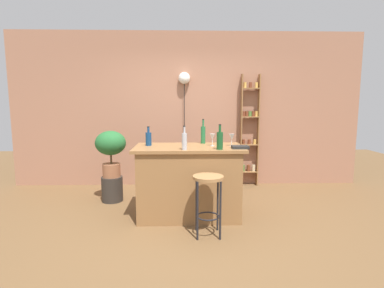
% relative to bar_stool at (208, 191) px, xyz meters
% --- Properties ---
extents(ground, '(12.00, 12.00, 0.00)m').
position_rel_bar_stool_xyz_m(ground, '(-0.21, 0.32, -0.53)').
color(ground, brown).
extents(back_wall, '(6.40, 0.10, 2.80)m').
position_rel_bar_stool_xyz_m(back_wall, '(-0.21, 2.27, 0.87)').
color(back_wall, '#9E6B51').
rests_on(back_wall, ground).
extents(kitchen_counter, '(1.44, 0.78, 0.96)m').
position_rel_bar_stool_xyz_m(kitchen_counter, '(-0.21, 0.62, -0.05)').
color(kitchen_counter, olive).
rests_on(kitchen_counter, ground).
extents(bar_stool, '(0.35, 0.35, 0.70)m').
position_rel_bar_stool_xyz_m(bar_stool, '(0.00, 0.00, 0.00)').
color(bar_stool, black).
rests_on(bar_stool, ground).
extents(spice_shelf, '(0.33, 0.13, 2.04)m').
position_rel_bar_stool_xyz_m(spice_shelf, '(0.93, 2.13, 0.50)').
color(spice_shelf, olive).
rests_on(spice_shelf, ground).
extents(plant_stool, '(0.33, 0.33, 0.39)m').
position_rel_bar_stool_xyz_m(plant_stool, '(-1.40, 1.27, -0.33)').
color(plant_stool, '#2D2823').
rests_on(plant_stool, ground).
extents(potted_plant, '(0.47, 0.42, 0.72)m').
position_rel_bar_stool_xyz_m(potted_plant, '(-1.40, 1.27, 0.32)').
color(potted_plant, '#935B3D').
rests_on(potted_plant, plant_stool).
extents(bottle_soda_blue, '(0.06, 0.06, 0.30)m').
position_rel_bar_stool_xyz_m(bottle_soda_blue, '(-0.27, 0.32, 0.54)').
color(bottle_soda_blue, '#B2B2B7').
rests_on(bottle_soda_blue, kitchen_counter).
extents(bottle_wine_red, '(0.07, 0.07, 0.35)m').
position_rel_bar_stool_xyz_m(bottle_wine_red, '(0.00, 0.91, 0.56)').
color(bottle_wine_red, '#236638').
rests_on(bottle_wine_red, kitchen_counter).
extents(bottle_olive_oil, '(0.08, 0.08, 0.31)m').
position_rel_bar_stool_xyz_m(bottle_olive_oil, '(0.17, 0.33, 0.55)').
color(bottle_olive_oil, '#194C23').
rests_on(bottle_olive_oil, kitchen_counter).
extents(bottle_spirits_clear, '(0.08, 0.08, 0.26)m').
position_rel_bar_stool_xyz_m(bottle_spirits_clear, '(-0.75, 0.70, 0.53)').
color(bottle_spirits_clear, navy).
rests_on(bottle_spirits_clear, kitchen_counter).
extents(wine_glass_left, '(0.07, 0.07, 0.16)m').
position_rel_bar_stool_xyz_m(wine_glass_left, '(0.11, 0.65, 0.55)').
color(wine_glass_left, silver).
rests_on(wine_glass_left, kitchen_counter).
extents(wine_glass_center, '(0.07, 0.07, 0.16)m').
position_rel_bar_stool_xyz_m(wine_glass_center, '(0.36, 0.62, 0.55)').
color(wine_glass_center, silver).
rests_on(wine_glass_center, kitchen_counter).
extents(cookbook, '(0.21, 0.15, 0.03)m').
position_rel_bar_stool_xyz_m(cookbook, '(0.44, 0.41, 0.45)').
color(cookbook, black).
rests_on(cookbook, kitchen_counter).
extents(pendant_globe_light, '(0.21, 0.21, 2.07)m').
position_rel_bar_stool_xyz_m(pendant_globe_light, '(-0.26, 2.16, 1.41)').
color(pendant_globe_light, black).
rests_on(pendant_globe_light, ground).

